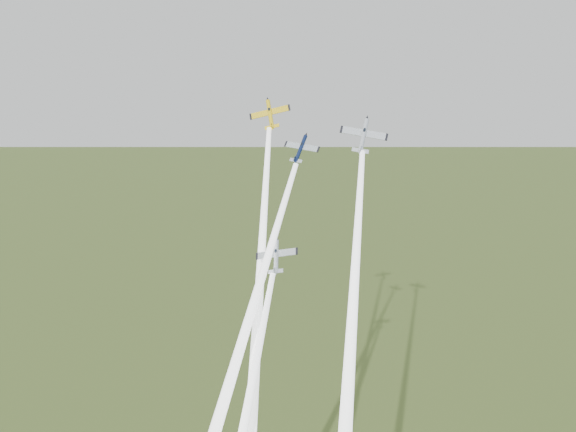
% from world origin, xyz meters
% --- Properties ---
extents(plane_yellow, '(10.83, 7.72, 9.15)m').
position_xyz_m(plane_yellow, '(-9.81, 7.49, 109.06)').
color(plane_yellow, yellow).
extents(smoke_trail_yellow, '(18.21, 45.55, 64.69)m').
position_xyz_m(smoke_trail_yellow, '(-1.62, -15.65, 74.86)').
color(smoke_trail_yellow, white).
extents(plane_navy, '(7.75, 5.35, 6.91)m').
position_xyz_m(plane_navy, '(0.62, -1.66, 103.77)').
color(plane_navy, '#0C1737').
extents(smoke_trail_navy, '(5.47, 42.99, 58.41)m').
position_xyz_m(smoke_trail_navy, '(-0.91, -23.90, 72.70)').
color(smoke_trail_navy, white).
extents(plane_silver_right, '(8.82, 8.22, 8.93)m').
position_xyz_m(plane_silver_right, '(11.73, 0.73, 106.37)').
color(plane_silver_right, '#B6BDC6').
extents(smoke_trail_silver_right, '(12.01, 37.74, 52.00)m').
position_xyz_m(smoke_trail_silver_right, '(16.72, -18.63, 78.51)').
color(smoke_trail_silver_right, white).
extents(plane_silver_low, '(9.37, 6.21, 8.40)m').
position_xyz_m(plane_silver_low, '(0.82, -12.94, 86.31)').
color(plane_silver_low, '#A7AEB5').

